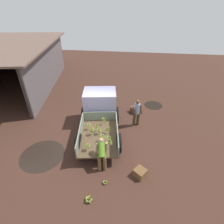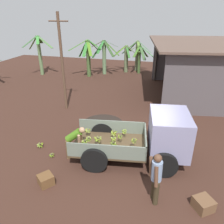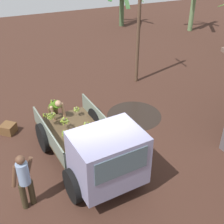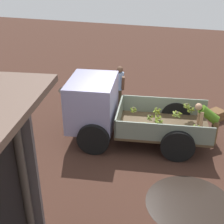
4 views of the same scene
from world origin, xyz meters
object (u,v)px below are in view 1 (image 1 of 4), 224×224
person_worker_loading (102,153)px  person_foreground_visitor (137,112)px  wooden_crate_1 (135,110)px  cargo_truck (100,110)px  banana_bunch_on_ground_1 (89,199)px  wooden_crate_0 (140,173)px  banana_bunch_on_ground_0 (105,182)px

person_worker_loading → person_foreground_visitor: bearing=-36.6°
wooden_crate_1 → cargo_truck: bearing=128.7°
banana_bunch_on_ground_1 → wooden_crate_0: (1.40, -1.90, 0.06)m
wooden_crate_0 → wooden_crate_1: size_ratio=0.91×
banana_bunch_on_ground_0 → wooden_crate_0: bearing=-67.8°
banana_bunch_on_ground_0 → wooden_crate_0: 1.53m
cargo_truck → person_worker_loading: 3.16m
banana_bunch_on_ground_0 → wooden_crate_1: wooden_crate_1 is taller
wooden_crate_1 → banana_bunch_on_ground_1: bearing=166.0°
person_worker_loading → cargo_truck: bearing=-0.6°
person_foreground_visitor → banana_bunch_on_ground_0: person_foreground_visitor is taller
person_foreground_visitor → banana_bunch_on_ground_0: bearing=-36.0°
cargo_truck → person_foreground_visitor: 2.13m
person_worker_loading → banana_bunch_on_ground_0: person_worker_loading is taller
banana_bunch_on_ground_1 → person_foreground_visitor: bearing=-18.5°
cargo_truck → banana_bunch_on_ground_1: bearing=176.7°
cargo_truck → wooden_crate_1: (1.64, -2.06, -0.86)m
person_foreground_visitor → person_worker_loading: 3.60m
banana_bunch_on_ground_0 → wooden_crate_1: bearing=-11.3°
banana_bunch_on_ground_0 → banana_bunch_on_ground_1: (-0.82, 0.49, 0.03)m
person_foreground_visitor → person_worker_loading: size_ratio=1.29×
wooden_crate_0 → person_foreground_visitor: bearing=3.6°
person_foreground_visitor → wooden_crate_1: 1.64m
banana_bunch_on_ground_1 → wooden_crate_0: size_ratio=0.61×
cargo_truck → wooden_crate_1: size_ratio=9.04×
person_worker_loading → wooden_crate_1: person_worker_loading is taller
cargo_truck → wooden_crate_0: size_ratio=9.98×
banana_bunch_on_ground_1 → wooden_crate_1: 6.62m
banana_bunch_on_ground_0 → person_worker_loading: bearing=17.7°
cargo_truck → person_foreground_visitor: bearing=-93.2°
person_foreground_visitor → banana_bunch_on_ground_1: person_foreground_visitor is taller
person_foreground_visitor → person_worker_loading: (-3.28, 1.47, -0.16)m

